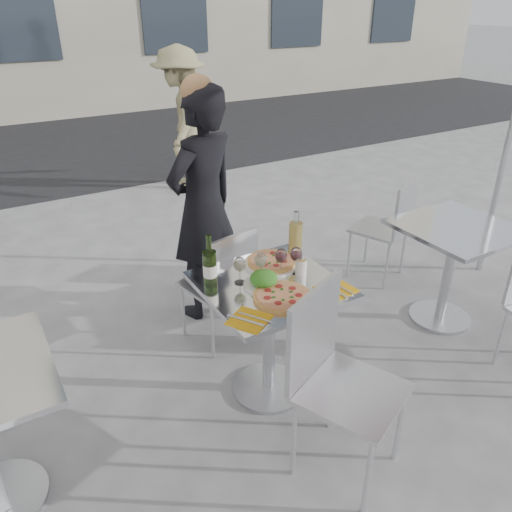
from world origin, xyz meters
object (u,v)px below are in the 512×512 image
side_chair_rfar (391,222)px  side_table_right (452,254)px  woman_diner (203,207)px  carafe (295,239)px  sugar_shaker (301,266)px  wineglass_white_b (261,261)px  napkin_left (249,320)px  chair_far (224,279)px  wineglass_red_b (296,255)px  chair_near (334,369)px  wine_bottle (210,266)px  pizza_far (271,262)px  pedestrian_b (181,119)px  pizza_near (282,296)px  salad_plate (264,280)px  main_table (270,316)px  wineglass_red_a (281,256)px  napkin_right (336,289)px  wineglass_white_a (240,265)px

side_chair_rfar → side_table_right: bearing=61.8°
side_table_right → woman_diner: bearing=144.8°
side_table_right → side_chair_rfar: size_ratio=0.86×
side_chair_rfar → carafe: 1.40m
sugar_shaker → wineglass_white_b: wineglass_white_b is taller
side_chair_rfar → napkin_left: size_ratio=3.51×
side_table_right → chair_far: (-1.51, 0.54, -0.03)m
wineglass_red_b → woman_diner: bearing=96.6°
chair_near → wine_bottle: bearing=86.9°
chair_far → chair_near: size_ratio=0.87×
pizza_far → wineglass_red_b: 0.19m
chair_near → wineglass_red_b: (0.20, 0.61, 0.28)m
pedestrian_b → napkin_left: pedestrian_b is taller
pizza_near → pizza_far: 0.37m
side_table_right → salad_plate: bearing=-179.9°
pizza_near → wineglass_red_b: bearing=41.8°
main_table → wineglass_red_a: bearing=29.0°
chair_near → napkin_right: chair_near is taller
salad_plate → wineglass_red_a: size_ratio=1.40×
pizza_far → wineglass_red_a: 0.15m
side_table_right → pizza_near: 1.55m
carafe → napkin_right: 0.44m
side_chair_rfar → napkin_right: 1.59m
napkin_left → wineglass_red_a: bearing=6.9°
chair_far → carafe: 0.59m
side_table_right → pizza_far: bearing=172.6°
pizza_far → main_table: bearing=-124.1°
side_chair_rfar → woman_diner: 1.56m
side_table_right → chair_far: size_ratio=0.88×
chair_near → wineglass_white_b: chair_near is taller
chair_near → wineglass_red_a: chair_near is taller
napkin_left → woman_diner: bearing=42.5°
pizza_far → wineglass_white_b: (-0.14, -0.11, 0.09)m
sugar_shaker → wineglass_red_a: wineglass_red_a is taller
carafe → wineglass_white_a: bearing=-166.6°
side_table_right → pizza_far: (-1.38, 0.18, 0.23)m
side_chair_rfar → wine_bottle: 1.95m
wineglass_red_a → sugar_shaker: bearing=-31.9°
side_table_right → wine_bottle: wine_bottle is taller
chair_near → side_chair_rfar: chair_near is taller
wineglass_white_b → napkin_left: size_ratio=0.64×
side_table_right → sugar_shaker: size_ratio=7.01×
chair_near → napkin_right: bearing=27.7°
chair_near → salad_plate: (-0.04, 0.58, 0.21)m
wineglass_red_a → wineglass_red_b: (0.08, -0.03, 0.00)m
napkin_left → wine_bottle: bearing=60.0°
wineglass_white_b → salad_plate: bearing=-108.5°
chair_far → sugar_shaker: bearing=99.9°
pizza_near → wineglass_white_b: bearing=88.0°
main_table → chair_near: bearing=-90.6°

